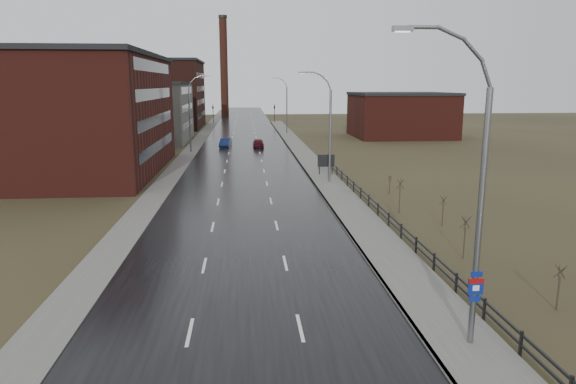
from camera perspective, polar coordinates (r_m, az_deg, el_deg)
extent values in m
cube|color=black|center=(76.49, -4.88, 4.31)|extent=(14.00, 300.00, 0.06)
cube|color=#595651|center=(52.50, 4.57, 0.88)|extent=(3.20, 180.00, 0.18)
cube|color=slate|center=(52.27, 2.93, 0.85)|extent=(0.16, 180.00, 0.18)
cube|color=#595651|center=(76.94, -11.01, 4.20)|extent=(2.40, 260.00, 0.12)
cube|color=#471914|center=(64.49, -24.16, 7.68)|extent=(22.00, 28.00, 13.00)
cube|color=black|center=(64.46, -24.68, 13.66)|extent=(22.44, 28.56, 0.50)
cube|color=black|center=(62.07, -14.24, 4.98)|extent=(0.06, 22.40, 1.20)
cube|color=black|center=(61.80, -14.38, 7.74)|extent=(0.06, 22.40, 1.20)
cube|color=black|center=(61.67, -14.53, 10.52)|extent=(0.06, 22.40, 1.20)
cube|color=black|center=(61.69, -14.68, 13.30)|extent=(0.06, 22.40, 1.20)
cube|color=slate|center=(95.69, -15.90, 8.42)|extent=(16.00, 20.00, 10.00)
cube|color=black|center=(95.56, -16.08, 11.56)|extent=(16.32, 20.40, 0.50)
cube|color=black|center=(94.64, -11.05, 7.40)|extent=(0.06, 16.00, 1.20)
cube|color=black|center=(94.46, -11.12, 9.21)|extent=(0.06, 16.00, 1.20)
cube|color=black|center=(94.38, -11.20, 11.03)|extent=(0.06, 16.00, 1.20)
cube|color=#331611|center=(125.99, -15.65, 10.31)|extent=(26.00, 24.00, 15.00)
cube|color=black|center=(126.07, -15.85, 13.83)|extent=(26.52, 24.48, 0.50)
cube|color=black|center=(124.44, -9.59, 8.49)|extent=(0.06, 19.20, 1.20)
cube|color=black|center=(124.31, -9.64, 9.87)|extent=(0.06, 19.20, 1.20)
cube|color=black|center=(124.24, -9.69, 11.25)|extent=(0.06, 19.20, 1.20)
cube|color=black|center=(124.25, -9.74, 12.63)|extent=(0.06, 19.20, 1.20)
cube|color=#471914|center=(102.56, 12.43, 8.24)|extent=(18.00, 16.00, 8.00)
cube|color=black|center=(102.39, 12.54, 10.61)|extent=(18.36, 16.32, 0.50)
cylinder|color=#331611|center=(166.01, -7.13, 13.53)|extent=(2.40, 2.40, 30.00)
cylinder|color=black|center=(167.16, -7.27, 18.78)|extent=(2.70, 2.70, 0.80)
cylinder|color=slate|center=(20.48, 20.49, -3.33)|extent=(0.24, 0.24, 10.00)
cylinder|color=slate|center=(19.75, 21.15, 12.14)|extent=(0.57, 0.14, 1.12)
cylinder|color=slate|center=(19.55, 19.85, 14.64)|extent=(0.91, 0.14, 0.91)
cylinder|color=slate|center=(19.27, 17.67, 16.46)|extent=(1.12, 0.14, 0.57)
cylinder|color=slate|center=(18.96, 14.89, 17.28)|extent=(1.15, 0.14, 0.14)
cube|color=slate|center=(18.72, 12.62, 17.30)|extent=(0.70, 0.28, 0.18)
cube|color=silver|center=(18.71, 12.61, 17.00)|extent=(0.50, 0.20, 0.04)
cube|color=navy|center=(20.95, 20.24, -8.57)|extent=(0.45, 0.04, 0.22)
cube|color=navy|center=(21.12, 20.14, -9.84)|extent=(0.60, 0.04, 0.65)
cube|color=maroon|center=(21.03, 20.20, -9.27)|extent=(0.60, 0.04, 0.20)
cube|color=navy|center=(21.31, 20.05, -11.09)|extent=(0.45, 0.04, 0.22)
cube|color=silver|center=(21.13, 20.16, -9.98)|extent=(0.26, 0.02, 0.22)
cylinder|color=slate|center=(52.82, 4.69, 6.06)|extent=(0.24, 0.24, 9.50)
cylinder|color=slate|center=(52.52, 4.61, 11.66)|extent=(0.51, 0.14, 0.98)
cylinder|color=slate|center=(52.45, 4.09, 12.45)|extent=(0.81, 0.14, 0.81)
cylinder|color=slate|center=(52.35, 3.31, 12.98)|extent=(0.98, 0.14, 0.51)
cylinder|color=slate|center=(52.24, 2.37, 13.17)|extent=(1.01, 0.14, 0.14)
cube|color=slate|center=(52.16, 1.60, 13.13)|extent=(0.70, 0.28, 0.18)
cube|color=silver|center=(52.16, 1.60, 13.02)|extent=(0.50, 0.20, 0.04)
cylinder|color=slate|center=(78.43, -10.85, 7.80)|extent=(0.24, 0.24, 9.50)
cylinder|color=slate|center=(78.23, -10.88, 11.57)|extent=(0.51, 0.14, 0.98)
cylinder|color=slate|center=(78.18, -10.54, 12.10)|extent=(0.81, 0.14, 0.81)
cylinder|color=slate|center=(78.12, -10.02, 12.47)|extent=(0.98, 0.14, 0.51)
cylinder|color=slate|center=(78.06, -9.40, 12.62)|extent=(1.01, 0.14, 0.14)
cube|color=slate|center=(78.01, -8.88, 12.60)|extent=(0.70, 0.28, 0.18)
cube|color=silver|center=(78.01, -8.88, 12.52)|extent=(0.50, 0.20, 0.04)
cylinder|color=slate|center=(106.32, -0.13, 9.04)|extent=(0.24, 0.24, 9.50)
cylinder|color=slate|center=(106.17, -0.23, 11.82)|extent=(0.51, 0.14, 0.98)
cylinder|color=slate|center=(106.13, -0.49, 12.20)|extent=(0.81, 0.14, 0.81)
cylinder|color=slate|center=(106.08, -0.88, 12.46)|extent=(0.98, 0.14, 0.51)
cylinder|color=slate|center=(106.03, -1.35, 12.55)|extent=(1.01, 0.14, 0.14)
cube|color=slate|center=(105.99, -1.73, 12.52)|extent=(0.70, 0.28, 0.18)
cube|color=silver|center=(105.99, -1.73, 12.46)|extent=(0.50, 0.20, 0.04)
cube|color=black|center=(21.87, 24.44, -15.16)|extent=(0.10, 0.10, 1.10)
cube|color=black|center=(24.26, 20.96, -12.15)|extent=(0.10, 0.10, 1.10)
cube|color=black|center=(26.76, 18.18, -9.65)|extent=(0.10, 0.10, 1.10)
cube|color=black|center=(29.36, 15.91, -7.57)|extent=(0.10, 0.10, 1.10)
cube|color=black|center=(32.03, 14.03, -5.82)|extent=(0.10, 0.10, 1.10)
cube|color=black|center=(34.76, 12.46, -4.34)|extent=(0.10, 0.10, 1.10)
cube|color=black|center=(37.52, 11.11, -3.07)|extent=(0.10, 0.10, 1.10)
cube|color=black|center=(40.32, 9.96, -1.98)|extent=(0.10, 0.10, 1.10)
cube|color=black|center=(43.15, 8.96, -1.03)|extent=(0.10, 0.10, 1.10)
cube|color=black|center=(46.00, 8.08, -0.20)|extent=(0.10, 0.10, 1.10)
cube|color=black|center=(48.87, 7.31, 0.54)|extent=(0.10, 0.10, 1.10)
cube|color=black|center=(51.75, 6.62, 1.19)|extent=(0.10, 0.10, 1.10)
cube|color=black|center=(54.64, 6.00, 1.78)|extent=(0.10, 0.10, 1.10)
cube|color=black|center=(57.55, 5.45, 2.31)|extent=(0.10, 0.10, 1.10)
cube|color=black|center=(60.46, 4.94, 2.78)|extent=(0.10, 0.10, 1.10)
cube|color=black|center=(36.96, 11.35, -2.67)|extent=(0.08, 53.00, 0.10)
cube|color=black|center=(37.06, 11.32, -3.27)|extent=(0.08, 53.00, 0.10)
cylinder|color=#382D23|center=(26.72, 27.81, -9.94)|extent=(0.08, 0.08, 1.59)
cylinder|color=#382D23|center=(26.40, 28.12, -7.83)|extent=(0.04, 0.54, 0.63)
cylinder|color=#382D23|center=(26.42, 28.00, -7.81)|extent=(0.51, 0.21, 0.64)
cylinder|color=#382D23|center=(26.38, 27.92, -7.83)|extent=(0.31, 0.46, 0.65)
cylinder|color=#382D23|center=(26.33, 27.99, -7.87)|extent=(0.31, 0.46, 0.65)
cylinder|color=#382D23|center=(26.35, 28.11, -7.87)|extent=(0.51, 0.21, 0.64)
cylinder|color=#382D23|center=(31.97, 18.99, -5.38)|extent=(0.08, 0.08, 1.93)
cylinder|color=#382D23|center=(31.65, 19.23, -3.20)|extent=(0.04, 0.65, 0.76)
cylinder|color=#382D23|center=(31.68, 19.14, -3.19)|extent=(0.62, 0.24, 0.77)
cylinder|color=#382D23|center=(31.64, 19.06, -3.20)|extent=(0.37, 0.55, 0.78)
cylinder|color=#382D23|center=(31.59, 19.10, -3.22)|extent=(0.37, 0.55, 0.78)
cylinder|color=#382D23|center=(31.60, 19.20, -3.23)|extent=(0.62, 0.24, 0.77)
cylinder|color=#382D23|center=(38.79, 16.80, -2.46)|extent=(0.08, 0.08, 1.64)
cylinder|color=#382D23|center=(38.57, 16.96, -0.92)|extent=(0.04, 0.56, 0.65)
cylinder|color=#382D23|center=(38.60, 16.89, -0.91)|extent=(0.53, 0.21, 0.66)
cylinder|color=#382D23|center=(38.56, 16.82, -0.92)|extent=(0.32, 0.47, 0.67)
cylinder|color=#382D23|center=(38.51, 16.86, -0.93)|extent=(0.32, 0.47, 0.67)
cylinder|color=#382D23|center=(38.51, 16.94, -0.94)|extent=(0.53, 0.21, 0.66)
cylinder|color=#382D23|center=(41.71, 12.29, -0.92)|extent=(0.08, 0.08, 2.08)
cylinder|color=#382D23|center=(41.45, 12.44, 0.90)|extent=(0.04, 0.70, 0.82)
cylinder|color=#382D23|center=(41.48, 12.37, 0.91)|extent=(0.66, 0.26, 0.83)
cylinder|color=#382D23|center=(41.45, 12.31, 0.90)|extent=(0.39, 0.59, 0.84)
cylinder|color=#382D23|center=(41.40, 12.33, 0.89)|extent=(0.39, 0.59, 0.84)
cylinder|color=#382D23|center=(41.40, 12.41, 0.89)|extent=(0.66, 0.26, 0.83)
cylinder|color=#382D23|center=(48.96, 11.22, 0.55)|extent=(0.08, 0.08, 1.30)
cylinder|color=#382D23|center=(48.82, 11.31, 1.52)|extent=(0.04, 0.45, 0.52)
cylinder|color=#382D23|center=(48.85, 11.26, 1.53)|extent=(0.42, 0.17, 0.53)
cylinder|color=#382D23|center=(48.82, 11.20, 1.52)|extent=(0.26, 0.38, 0.53)
cylinder|color=#382D23|center=(48.77, 11.22, 1.51)|extent=(0.26, 0.38, 0.53)
cylinder|color=#382D23|center=(48.76, 11.29, 1.51)|extent=(0.42, 0.17, 0.53)
cube|color=black|center=(57.49, 3.51, 2.68)|extent=(0.10, 0.10, 1.80)
cube|color=black|center=(57.71, 4.93, 2.70)|extent=(0.10, 0.10, 1.80)
cube|color=silver|center=(57.42, 4.24, 3.50)|extent=(1.80, 0.08, 1.27)
cube|color=black|center=(57.37, 4.25, 3.49)|extent=(1.90, 0.04, 1.37)
cylinder|color=black|center=(136.27, -8.32, 8.65)|extent=(0.16, 0.16, 5.20)
imported|color=black|center=(136.17, -8.35, 9.55)|extent=(0.58, 2.73, 1.10)
sphere|color=#FF190C|center=(136.01, -8.36, 9.67)|extent=(0.18, 0.18, 0.18)
cylinder|color=black|center=(136.26, -1.52, 8.77)|extent=(0.16, 0.16, 5.20)
imported|color=black|center=(136.16, -1.52, 9.67)|extent=(0.58, 2.73, 1.10)
sphere|color=#FF190C|center=(136.00, -1.52, 9.79)|extent=(0.18, 0.18, 0.18)
imported|color=#0C163F|center=(84.02, -6.96, 5.42)|extent=(2.00, 4.51, 1.44)
imported|color=#460B16|center=(83.35, -3.32, 5.44)|extent=(1.73, 4.27, 1.45)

